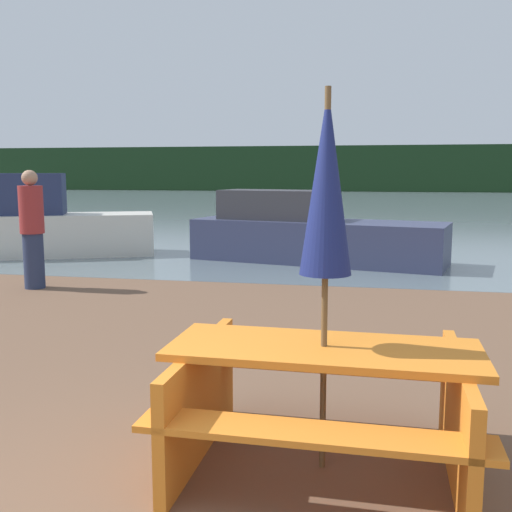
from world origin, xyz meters
TOP-DOWN VIEW (x-y plane):
  - water at (0.00, 32.21)m, footprint 60.00×50.00m
  - far_treeline at (0.00, 52.21)m, footprint 80.00×1.60m
  - picnic_table_orange at (1.38, 1.51)m, footprint 1.83×1.41m
  - umbrella_navy at (1.38, 1.51)m, footprint 0.30×0.30m
  - boat at (0.42, 9.73)m, footprint 5.06×2.43m
  - boat_second at (-4.98, 9.48)m, footprint 4.06×2.61m
  - person at (-3.36, 6.22)m, footprint 0.35×0.35m

SIDE VIEW (x-z plane):
  - water at x=0.00m, z-range 0.00..0.00m
  - picnic_table_orange at x=1.38m, z-range 0.09..0.83m
  - boat at x=0.42m, z-range -0.16..1.22m
  - boat_second at x=-4.98m, z-range -0.22..1.49m
  - person at x=-3.36m, z-range 0.00..1.77m
  - umbrella_navy at x=1.38m, z-range 0.57..2.78m
  - far_treeline at x=0.00m, z-range 0.00..4.00m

